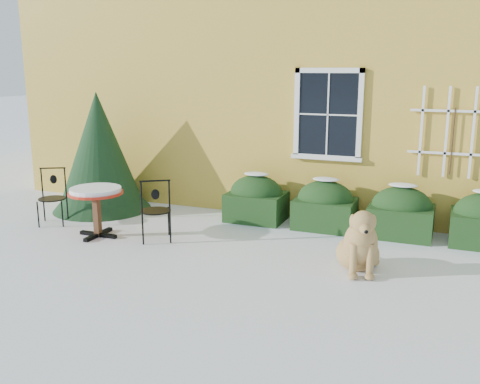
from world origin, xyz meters
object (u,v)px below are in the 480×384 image
at_px(evergreen_shrub, 100,163).
at_px(bistro_table, 96,196).
at_px(patio_chair_near, 156,210).
at_px(patio_chair_far, 52,196).
at_px(dog, 360,246).

relative_size(evergreen_shrub, bistro_table, 2.58).
relative_size(patio_chair_near, patio_chair_far, 1.04).
bearing_deg(patio_chair_near, evergreen_shrub, -66.36).
xyz_separation_m(evergreen_shrub, bistro_table, (1.03, -1.53, -0.24)).
bearing_deg(patio_chair_near, dog, 144.19).
bearing_deg(patio_chair_far, dog, -31.39).
height_order(evergreen_shrub, patio_chair_far, evergreen_shrub).
bearing_deg(patio_chair_far, patio_chair_near, -32.45).
distance_m(patio_chair_near, dog, 3.35).
height_order(evergreen_shrub, dog, evergreen_shrub).
xyz_separation_m(bistro_table, patio_chair_far, (-1.24, 0.36, -0.20)).
distance_m(patio_chair_near, patio_chair_far, 2.28).
relative_size(bistro_table, patio_chair_far, 0.90).
distance_m(patio_chair_far, dog, 5.63).
bearing_deg(bistro_table, patio_chair_near, 9.62).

